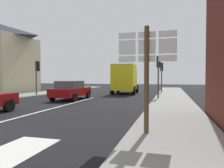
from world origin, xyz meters
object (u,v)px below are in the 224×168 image
at_px(delivery_truck, 125,78).
at_px(route_sign_post, 147,68).
at_px(traffic_light_near_left, 37,70).
at_px(sedan_far, 71,90).
at_px(traffic_light_far_right, 162,71).
at_px(traffic_light_near_right, 158,67).

height_order(delivery_truck, route_sign_post, route_sign_post).
bearing_deg(route_sign_post, traffic_light_near_left, 135.31).
bearing_deg(sedan_far, traffic_light_far_right, 51.61).
relative_size(delivery_truck, traffic_light_near_right, 1.51).
xyz_separation_m(delivery_truck, traffic_light_near_right, (3.76, -5.41, 0.86)).
xyz_separation_m(delivery_truck, route_sign_post, (4.01, -16.28, 0.35)).
height_order(traffic_light_near_left, traffic_light_near_right, traffic_light_near_right).
distance_m(delivery_truck, traffic_light_near_left, 8.89).
height_order(traffic_light_near_left, traffic_light_far_right, traffic_light_far_right).
distance_m(route_sign_post, traffic_light_near_right, 10.89).
bearing_deg(delivery_truck, traffic_light_far_right, 15.73).
xyz_separation_m(route_sign_post, traffic_light_near_right, (-0.24, 10.87, 0.51)).
xyz_separation_m(traffic_light_far_right, traffic_light_near_right, (0.00, -6.47, 0.07)).
bearing_deg(traffic_light_near_right, route_sign_post, -88.72).
xyz_separation_m(traffic_light_near_left, traffic_light_far_right, (10.88, 6.34, 0.07)).
distance_m(sedan_far, route_sign_post, 11.40).
bearing_deg(sedan_far, traffic_light_near_right, 15.46).
height_order(delivery_truck, traffic_light_far_right, traffic_light_far_right).
bearing_deg(route_sign_post, sedan_far, 126.94).
relative_size(sedan_far, traffic_light_near_left, 1.31).
relative_size(sedan_far, traffic_light_far_right, 1.28).
height_order(sedan_far, traffic_light_near_right, traffic_light_near_right).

